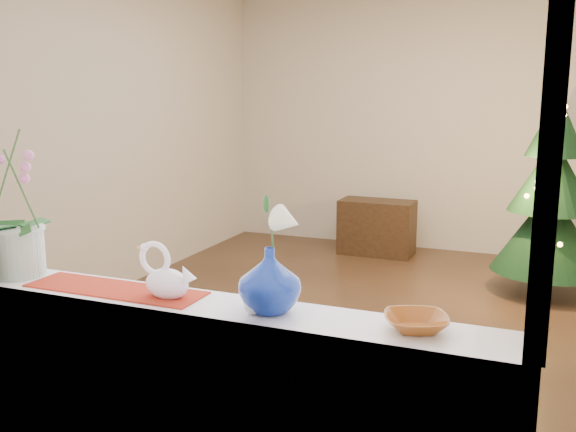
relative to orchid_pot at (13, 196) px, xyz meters
name	(u,v)px	position (x,y,z in m)	size (l,w,h in m)	color
ground	(374,327)	(0.86, 2.36, -1.24)	(5.00, 5.00, 0.00)	#3A2317
wall_back	(440,121)	(0.86, 4.86, 0.11)	(4.50, 0.10, 2.70)	beige
wall_front	(181,186)	(0.86, -0.14, 0.11)	(4.50, 0.10, 2.70)	beige
wall_left	(105,129)	(-1.39, 2.36, 0.11)	(0.10, 5.00, 2.70)	beige
windowsill	(205,308)	(0.86, -0.01, -0.34)	(2.20, 0.26, 0.04)	white
window_frame	(182,73)	(0.86, -0.11, 0.46)	(2.22, 0.06, 1.60)	white
runner	(115,289)	(0.48, -0.01, -0.32)	(0.70, 0.20, 0.01)	maroon
orchid_pot	(13,196)	(0.00, 0.00, 0.00)	(0.22, 0.22, 0.65)	silver
swan	(167,272)	(0.71, -0.02, -0.23)	(0.23, 0.10, 0.19)	white
blue_vase	(270,275)	(1.10, -0.01, -0.20)	(0.24, 0.24, 0.25)	navy
lily	(269,210)	(1.10, -0.01, 0.02)	(0.14, 0.08, 0.19)	silver
paperweight	(254,304)	(1.07, -0.06, -0.29)	(0.07, 0.07, 0.07)	silver
amber_dish	(416,324)	(1.59, 0.00, -0.30)	(0.17, 0.17, 0.04)	brown
xmas_tree	(551,196)	(1.96, 3.67, -0.43)	(0.89, 0.89, 1.63)	black
side_table	(377,227)	(0.34, 4.40, -0.96)	(0.75, 0.37, 0.56)	black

